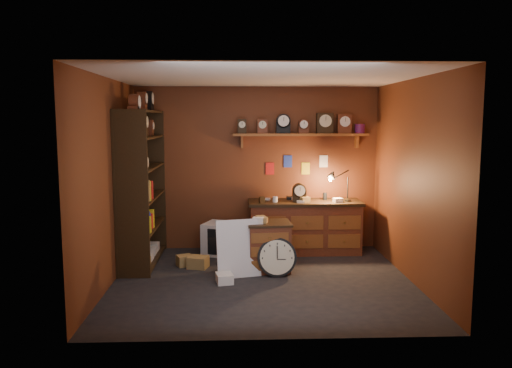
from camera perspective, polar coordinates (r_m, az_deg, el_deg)
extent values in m
plane|color=black|center=(6.84, 0.75, -11.04)|extent=(4.00, 4.00, 0.00)
cube|color=brown|center=(8.33, 0.12, 1.77)|extent=(4.00, 0.02, 2.70)
cube|color=brown|center=(4.77, 1.90, -2.42)|extent=(4.00, 0.02, 2.70)
cube|color=brown|center=(6.74, -16.47, 0.15)|extent=(0.02, 3.60, 2.70)
cube|color=brown|center=(6.94, 17.49, 0.31)|extent=(0.02, 3.60, 2.70)
cube|color=beige|center=(6.52, 0.79, 12.11)|extent=(4.00, 3.60, 0.02)
cube|color=brown|center=(8.20, 5.08, 5.65)|extent=(2.20, 0.30, 0.04)
cube|color=brown|center=(8.21, -1.61, 4.84)|extent=(0.04, 0.16, 0.20)
cube|color=brown|center=(8.45, 11.43, 4.76)|extent=(0.04, 0.16, 0.20)
cylinder|color=#B21419|center=(8.38, 11.78, 6.21)|extent=(0.16, 0.16, 0.15)
cube|color=red|center=(8.33, 1.15, 1.77)|extent=(0.14, 0.01, 0.20)
cube|color=navy|center=(8.34, 3.21, 2.59)|extent=(0.14, 0.01, 0.20)
cube|color=gold|center=(8.38, 5.25, 1.78)|extent=(0.14, 0.01, 0.20)
cube|color=silver|center=(8.42, 7.29, 2.59)|extent=(0.14, 0.01, 0.20)
cube|color=black|center=(7.71, -14.50, -0.41)|extent=(0.03, 1.60, 2.30)
cube|color=black|center=(6.91, -14.03, -1.27)|extent=(0.45, 0.03, 2.30)
cube|color=black|center=(8.43, -11.88, 0.31)|extent=(0.45, 0.03, 2.30)
cube|color=black|center=(7.88, -12.62, -8.35)|extent=(0.43, 1.54, 0.03)
cube|color=black|center=(7.77, -12.73, -4.80)|extent=(0.43, 1.54, 0.03)
cube|color=black|center=(7.69, -12.82, -1.51)|extent=(0.43, 1.54, 0.03)
cube|color=black|center=(7.63, -12.92, 1.83)|extent=(0.43, 1.54, 0.03)
cube|color=black|center=(7.60, -13.01, 5.21)|extent=(0.43, 1.54, 0.03)
cube|color=black|center=(7.60, -13.10, 8.07)|extent=(0.43, 1.54, 0.03)
cube|color=brown|center=(8.23, 5.56, -5.03)|extent=(1.77, 0.60, 0.80)
cube|color=black|center=(8.15, 5.60, -2.11)|extent=(1.83, 0.66, 0.05)
cube|color=brown|center=(7.94, 5.86, -5.50)|extent=(1.69, 0.02, 0.52)
cylinder|color=black|center=(8.22, 10.41, -1.87)|extent=(0.12, 0.12, 0.02)
cylinder|color=black|center=(8.19, 10.44, -0.56)|extent=(0.02, 0.02, 0.38)
cylinder|color=black|center=(8.11, 9.69, 1.09)|extent=(0.27, 0.09, 0.14)
cone|color=black|center=(8.05, 8.76, 0.78)|extent=(0.18, 0.14, 0.18)
cube|color=brown|center=(7.23, 1.47, -7.24)|extent=(0.61, 0.52, 0.68)
cube|color=black|center=(7.15, 1.48, -4.49)|extent=(0.65, 0.56, 0.03)
cube|color=brown|center=(6.99, 1.60, -7.75)|extent=(0.52, 0.05, 0.58)
cylinder|color=black|center=(6.99, 2.41, -8.37)|extent=(0.54, 0.17, 0.54)
cylinder|color=beige|center=(6.96, 2.43, -8.38)|extent=(0.48, 0.11, 0.47)
cube|color=black|center=(6.93, 2.44, -7.81)|extent=(0.01, 0.04, 0.17)
cube|color=black|center=(6.96, 2.93, -8.61)|extent=(0.12, 0.01, 0.01)
cube|color=silver|center=(7.06, -1.99, -10.47)|extent=(0.63, 0.31, 0.81)
cube|color=silver|center=(8.11, -4.07, -6.23)|extent=(0.63, 0.63, 0.51)
cube|color=black|center=(7.87, -4.13, -6.67)|extent=(0.40, 0.17, 0.41)
cube|color=olive|center=(7.45, -6.63, -8.87)|extent=(0.33, 0.30, 0.17)
cube|color=white|center=(6.77, -3.62, -10.70)|extent=(0.25, 0.29, 0.13)
cube|color=olive|center=(7.57, -8.15, -8.66)|extent=(0.27, 0.25, 0.16)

